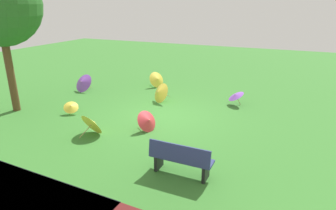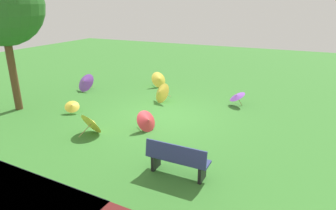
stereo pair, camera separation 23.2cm
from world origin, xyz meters
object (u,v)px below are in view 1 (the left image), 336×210
parasol_yellow_1 (159,92)px  parasol_red_0 (148,121)px  park_bench (181,159)px  parasol_yellow_2 (93,123)px  parasol_yellow_0 (157,79)px  parasol_purple_0 (236,95)px  parasol_purple_1 (82,83)px  parasol_yellow_3 (71,107)px

parasol_yellow_1 → parasol_red_0: (-0.95, 2.91, -0.08)m
park_bench → parasol_red_0: size_ratio=1.83×
parasol_yellow_2 → park_bench: bearing=162.7°
parasol_yellow_0 → parasol_purple_0: parasol_yellow_0 is taller
parasol_purple_0 → parasol_purple_1: size_ratio=0.85×
parasol_purple_0 → parasol_yellow_3: 6.73m
park_bench → parasol_yellow_0: 8.26m
parasol_purple_0 → parasol_yellow_2: (3.68, 4.85, -0.04)m
parasol_red_0 → parasol_yellow_0: bearing=-67.5°
parasol_yellow_1 → parasol_purple_1: bearing=0.1°
parasol_purple_0 → parasol_yellow_2: bearing=52.8°
parasol_yellow_3 → parasol_red_0: bearing=177.0°
park_bench → parasol_red_0: bearing=-46.2°
park_bench → parasol_red_0: 2.90m
parasol_purple_0 → parasol_purple_1: bearing=7.5°
parasol_yellow_3 → parasol_purple_1: bearing=-58.7°
parasol_yellow_1 → parasol_purple_1: 4.17m
park_bench → parasol_purple_0: size_ratio=1.77×
parasol_yellow_2 → parasol_purple_1: parasol_purple_1 is taller
parasol_yellow_1 → parasol_purple_0: parasol_yellow_1 is taller
parasol_yellow_1 → park_bench: bearing=120.6°
parasol_purple_1 → parasol_red_0: bearing=150.5°
park_bench → parasol_purple_0: bearing=-91.5°
park_bench → parasol_yellow_3: 5.93m
parasol_yellow_2 → parasol_red_0: 1.81m
parasol_yellow_1 → parasol_red_0: parasol_yellow_1 is taller
parasol_yellow_2 → parasol_purple_0: bearing=-127.2°
parasol_yellow_1 → parasol_yellow_3: size_ratio=1.40×
parasol_yellow_0 → parasol_yellow_3: parasol_yellow_0 is taller
parasol_purple_0 → parasol_yellow_1: bearing=17.0°
park_bench → parasol_purple_1: bearing=-35.0°
parasol_yellow_1 → parasol_yellow_3: 3.71m
park_bench → parasol_yellow_2: size_ratio=1.67×
parasol_yellow_0 → park_bench: bearing=119.8°
parasol_yellow_1 → parasol_red_0: size_ratio=1.21×
parasol_yellow_2 → parasol_yellow_0: bearing=-84.4°
park_bench → parasol_yellow_1: size_ratio=1.51×
park_bench → parasol_yellow_3: park_bench is taller
parasol_purple_0 → parasol_yellow_2: 6.09m
parasol_purple_1 → parasol_yellow_3: parasol_purple_1 is taller
parasol_yellow_0 → parasol_yellow_1: size_ratio=0.93×
park_bench → parasol_purple_1: (7.13, -4.99, -0.02)m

